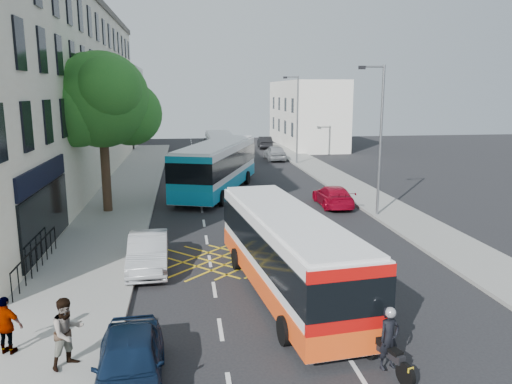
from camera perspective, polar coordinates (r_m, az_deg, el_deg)
name	(u,v)px	position (r m, az deg, el deg)	size (l,w,h in m)	color
ground	(327,322)	(15.62, 8.11, -14.53)	(120.00, 120.00, 0.00)	black
pavement_left	(108,212)	(29.57, -16.53, -2.18)	(5.00, 70.00, 0.15)	gray
pavement_right	(377,203)	(31.45, 13.67, -1.23)	(3.00, 70.00, 0.15)	gray
terrace_main	(43,92)	(39.21, -23.21, 10.49)	(8.30, 45.00, 13.50)	beige
terrace_far	(107,105)	(69.18, -16.63, 9.52)	(8.00, 20.00, 10.00)	silver
building_right	(306,114)	(63.33, 5.70, 8.89)	(6.00, 18.00, 8.00)	silver
street_tree	(101,101)	(28.76, -17.28, 9.93)	(6.30, 5.70, 8.80)	#382619
lamp_near	(379,133)	(27.53, 13.89, 6.57)	(1.45, 0.15, 8.00)	slate
lamp_far	(296,115)	(46.65, 4.64, 8.75)	(1.45, 0.15, 8.00)	slate
railings	(36,257)	(20.50, -23.82, -6.84)	(0.08, 5.60, 1.14)	black
bus_near	(287,252)	(16.99, 3.55, -6.82)	(3.47, 10.29, 2.84)	silver
bus_mid	(217,166)	(33.97, -4.47, 2.93)	(6.58, 12.27, 3.38)	silver
bus_far	(221,150)	(45.63, -4.04, 4.84)	(2.66, 10.48, 2.94)	silver
motorbike	(388,342)	(13.11, 14.87, -16.23)	(0.75, 1.89, 1.72)	black
parked_car_blue	(130,363)	(12.49, -14.23, -18.42)	(1.58, 3.93, 1.34)	#0D1D36
parked_car_silver	(148,252)	(19.88, -12.21, -6.73)	(1.47, 4.23, 1.39)	#9C9FA3
red_hatchback	(333,196)	(30.30, 8.79, -0.44)	(1.76, 4.32, 1.25)	#A40720
distant_car_grey	(212,143)	(59.64, -5.05, 5.57)	(2.35, 5.10, 1.42)	#44464C
distant_car_silver	(275,153)	(49.91, 2.16, 4.51)	(1.79, 4.44, 1.51)	#95989C
distant_car_dark	(265,142)	(60.53, 1.00, 5.70)	(1.51, 4.32, 1.42)	black
pedestrian_near	(67,332)	(13.45, -20.74, -14.79)	(0.86, 0.67, 1.78)	gray
pedestrian_far	(6,325)	(14.69, -26.63, -13.48)	(0.91, 0.38, 1.55)	gray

